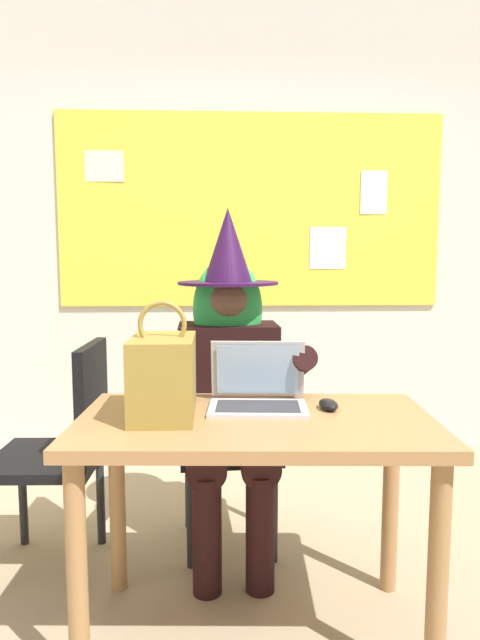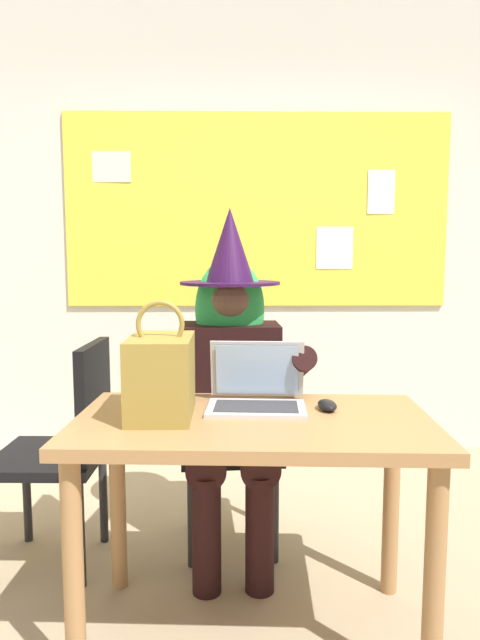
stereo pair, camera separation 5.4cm
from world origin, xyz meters
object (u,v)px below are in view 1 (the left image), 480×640
desk_main (255,453)px  person_costumed (229,367)px  computer_mouse (328,404)px  chair_at_desk (227,426)px  chair_spare_by_window (66,442)px  handbag (163,376)px  laptop (258,393)px

desk_main → person_costumed: bearing=97.5°
desk_main → computer_mouse: size_ratio=11.32×
desk_main → person_costumed: 0.58m
person_costumed → computer_mouse: bearing=33.2°
chair_at_desk → chair_spare_by_window: (-0.65, -0.22, 0.01)m
handbag → chair_spare_by_window: bearing=135.6°
computer_mouse → handbag: 0.57m
laptop → chair_spare_by_window: (-0.75, 0.32, -0.28)m
handbag → chair_at_desk: bearing=71.5°
computer_mouse → person_costumed: bearing=118.7°
person_costumed → chair_spare_by_window: (-0.66, -0.10, -0.28)m
chair_spare_by_window → computer_mouse: bearing=161.3°
desk_main → computer_mouse: 0.30m
desk_main → laptop: 0.21m
laptop → computer_mouse: (0.24, -0.05, -0.03)m
chair_at_desk → person_costumed: size_ratio=0.62×
computer_mouse → handbag: size_ratio=0.28×
chair_at_desk → handbag: handbag is taller
chair_at_desk → person_costumed: person_costumed is taller
person_costumed → laptop: 0.43m
desk_main → chair_spare_by_window: size_ratio=1.28×
chair_at_desk → chair_spare_by_window: bearing=-75.4°
handbag → person_costumed: bearing=66.9°
chair_at_desk → computer_mouse: 0.72m
desk_main → handbag: size_ratio=3.11×
handbag → computer_mouse: bearing=6.1°
chair_at_desk → laptop: size_ratio=2.60×
laptop → computer_mouse: 0.24m
chair_at_desk → laptop: 0.62m
desk_main → chair_at_desk: size_ratio=1.30×
chair_at_desk → computer_mouse: (0.33, -0.59, 0.25)m
desk_main → handbag: handbag is taller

